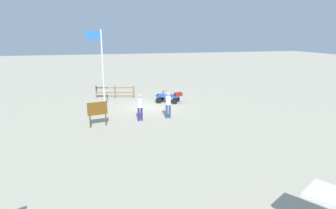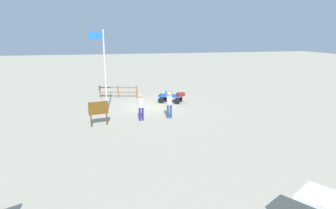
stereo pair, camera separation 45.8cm
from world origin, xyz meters
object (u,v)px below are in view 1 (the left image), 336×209
Objects in this scene: flagpole at (101,65)px; signboard at (97,110)px; worker_trailing at (140,105)px; luggage_cart at (168,97)px; worker_lead at (168,103)px; suitcase_olive at (166,92)px; suitcase_dark at (178,94)px.

flagpole is 3.79× the size of signboard.
worker_trailing is at bearing 130.94° from flagpole.
worker_trailing is (3.00, 4.48, 0.63)m from luggage_cart.
luggage_cart is 1.19× the size of worker_trailing.
flagpole is at bearing -49.06° from worker_trailing.
worker_lead is 5.28m from flagpole.
luggage_cart is 1.18× the size of worker_lead.
worker_lead is 1.89m from worker_trailing.
suitcase_olive is (-0.00, -0.61, 0.30)m from luggage_cart.
signboard is (6.38, 4.50, 0.27)m from suitcase_dark.
flagpole is at bearing -98.39° from signboard.
flagpole is (2.19, -2.53, 2.31)m from worker_trailing.
suitcase_olive is at bearing -90.17° from luggage_cart.
worker_lead reaches higher than worker_trailing.
worker_trailing is (3.00, 5.09, 0.33)m from suitcase_olive.
luggage_cart is 6.28m from flagpole.
flagpole is 3.90m from signboard.
suitcase_olive is at bearing -135.04° from signboard.
flagpole is (5.19, 1.95, 2.94)m from luggage_cart.
flagpole reaches higher than suitcase_dark.
signboard is at bearing 11.73° from worker_trailing.
signboard is at bearing 35.19° from suitcase_dark.
suitcase_dark is (-0.73, 1.14, 0.01)m from suitcase_olive.
worker_lead is (1.85, 3.83, 0.31)m from suitcase_dark.
suitcase_dark is 6.64m from flagpole.
signboard is (5.65, 5.64, 0.29)m from suitcase_olive.
suitcase_olive is 1.36m from suitcase_dark.
worker_trailing is (3.74, 3.95, 0.32)m from suitcase_dark.
suitcase_dark is at bearing 144.39° from luggage_cart.
signboard reaches higher than luggage_cart.
suitcase_dark reaches higher than luggage_cart.
worker_lead is at bearing 77.38° from suitcase_olive.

